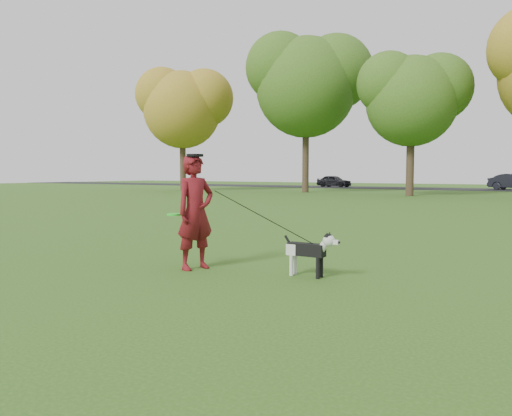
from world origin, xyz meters
The scene contains 7 objects.
ground centered at (0.00, 0.00, 0.00)m, with size 120.00×120.00×0.00m, color #285116.
road centered at (0.00, 40.00, 0.01)m, with size 120.00×7.00×0.02m, color black.
man centered at (-0.54, -0.29, 0.88)m, with size 0.64×0.42×1.76m, color #5C100D.
dog centered at (1.21, 0.10, 0.40)m, with size 0.87×0.17×0.66m.
car_left centered at (-15.20, 40.00, 0.61)m, with size 1.39×3.46×1.18m, color black.
man_held_items centered at (0.59, -0.12, 0.83)m, with size 2.36×0.57×1.32m.
tree_row centered at (-1.43, 26.07, 7.41)m, with size 51.74×8.86×12.01m.
Camera 1 is at (4.23, -6.26, 1.49)m, focal length 35.00 mm.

